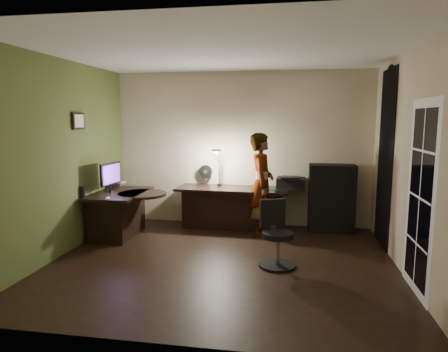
% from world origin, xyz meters
% --- Properties ---
extents(floor, '(4.50, 4.00, 0.01)m').
position_xyz_m(floor, '(0.00, 0.00, -0.01)').
color(floor, black).
rests_on(floor, ground).
extents(ceiling, '(4.50, 4.00, 0.01)m').
position_xyz_m(ceiling, '(0.00, 0.00, 2.71)').
color(ceiling, silver).
rests_on(ceiling, floor).
extents(wall_back, '(4.50, 0.01, 2.70)m').
position_xyz_m(wall_back, '(0.00, 2.00, 1.35)').
color(wall_back, tan).
rests_on(wall_back, floor).
extents(wall_front, '(4.50, 0.01, 2.70)m').
position_xyz_m(wall_front, '(0.00, -2.00, 1.35)').
color(wall_front, tan).
rests_on(wall_front, floor).
extents(wall_left, '(0.01, 4.00, 2.70)m').
position_xyz_m(wall_left, '(-2.25, 0.00, 1.35)').
color(wall_left, tan).
rests_on(wall_left, floor).
extents(wall_right, '(0.01, 4.00, 2.70)m').
position_xyz_m(wall_right, '(2.25, 0.00, 1.35)').
color(wall_right, tan).
rests_on(wall_right, floor).
extents(green_wall_overlay, '(0.00, 4.00, 2.70)m').
position_xyz_m(green_wall_overlay, '(-2.24, 0.00, 1.35)').
color(green_wall_overlay, '#4C5C29').
rests_on(green_wall_overlay, floor).
extents(arched_doorway, '(0.01, 0.90, 2.60)m').
position_xyz_m(arched_doorway, '(2.24, 1.15, 1.30)').
color(arched_doorway, black).
rests_on(arched_doorway, floor).
extents(french_door, '(0.02, 0.92, 2.10)m').
position_xyz_m(french_door, '(2.24, -0.55, 1.05)').
color(french_door, white).
rests_on(french_door, floor).
extents(framed_picture, '(0.04, 0.30, 0.25)m').
position_xyz_m(framed_picture, '(-2.22, 0.45, 1.85)').
color(framed_picture, black).
rests_on(framed_picture, wall_left).
extents(desk_left, '(0.78, 1.25, 0.71)m').
position_xyz_m(desk_left, '(-1.83, 0.92, 0.36)').
color(desk_left, black).
rests_on(desk_left, floor).
extents(desk_right, '(1.93, 0.75, 0.71)m').
position_xyz_m(desk_right, '(-0.10, 1.63, 0.36)').
color(desk_right, black).
rests_on(desk_right, floor).
extents(cabinet, '(0.76, 0.38, 1.13)m').
position_xyz_m(cabinet, '(1.56, 1.78, 0.56)').
color(cabinet, black).
rests_on(cabinet, floor).
extents(laptop_stand, '(0.26, 0.22, 0.10)m').
position_xyz_m(laptop_stand, '(-2.11, 1.37, 0.74)').
color(laptop_stand, silver).
rests_on(laptop_stand, desk_left).
extents(laptop, '(0.35, 0.33, 0.20)m').
position_xyz_m(laptop, '(-2.07, 1.37, 0.89)').
color(laptop, silver).
rests_on(laptop, laptop_stand).
extents(monitor, '(0.16, 0.56, 0.36)m').
position_xyz_m(monitor, '(-1.96, 0.85, 0.88)').
color(monitor, black).
rests_on(monitor, desk_left).
extents(mouse, '(0.10, 0.12, 0.04)m').
position_xyz_m(mouse, '(-1.79, 0.43, 0.72)').
color(mouse, silver).
rests_on(mouse, desk_left).
extents(phone, '(0.11, 0.15, 0.01)m').
position_xyz_m(phone, '(-1.41, 0.62, 0.70)').
color(phone, black).
rests_on(phone, desk_left).
extents(pen, '(0.08, 0.14, 0.01)m').
position_xyz_m(pen, '(-1.35, 1.08, 0.70)').
color(pen, black).
rests_on(pen, desk_left).
extents(speaker, '(0.08, 0.08, 0.18)m').
position_xyz_m(speaker, '(-2.19, 0.44, 0.79)').
color(speaker, black).
rests_on(speaker, desk_left).
extents(notepad, '(0.20, 0.25, 0.01)m').
position_xyz_m(notepad, '(-1.72, 0.54, 0.70)').
color(notepad, silver).
rests_on(notepad, desk_left).
extents(desk_fan, '(0.24, 0.13, 0.37)m').
position_xyz_m(desk_fan, '(-0.63, 1.92, 0.88)').
color(desk_fan, black).
rests_on(desk_fan, desk_right).
extents(headphones, '(0.19, 0.11, 0.08)m').
position_xyz_m(headphones, '(0.59, 1.33, 0.74)').
color(headphones, '#0D507A').
rests_on(headphones, desk_right).
extents(printer, '(0.49, 0.39, 0.21)m').
position_xyz_m(printer, '(0.88, 1.80, 0.80)').
color(printer, black).
rests_on(printer, desk_right).
extents(desk_lamp, '(0.19, 0.34, 0.73)m').
position_xyz_m(desk_lamp, '(-0.36, 1.77, 1.06)').
color(desk_lamp, black).
rests_on(desk_lamp, desk_right).
extents(office_chair, '(0.62, 0.62, 0.84)m').
position_xyz_m(office_chair, '(0.73, -0.04, 0.42)').
color(office_chair, black).
rests_on(office_chair, floor).
extents(person, '(0.40, 0.60, 1.66)m').
position_xyz_m(person, '(0.41, 1.40, 0.83)').
color(person, '#D8A88C').
rests_on(person, floor).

